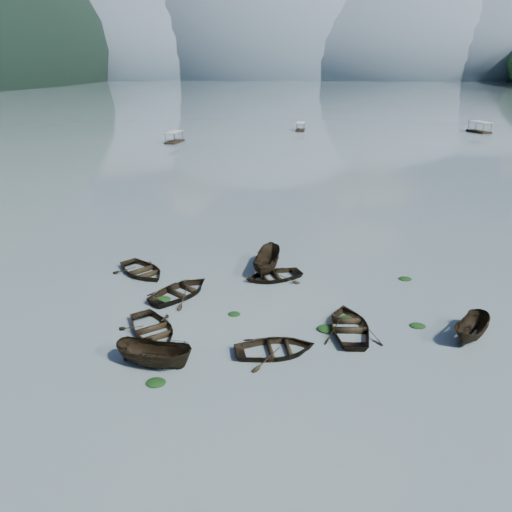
# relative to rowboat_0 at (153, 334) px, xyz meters

# --- Properties ---
(ground_plane) EXTENTS (2400.00, 2400.00, 0.00)m
(ground_plane) POSITION_rel_rowboat_0_xyz_m (5.82, -3.61, 0.00)
(ground_plane) COLOR slate
(haze_mtn_a) EXTENTS (520.00, 520.00, 280.00)m
(haze_mtn_a) POSITION_rel_rowboat_0_xyz_m (-254.18, 896.39, 0.00)
(haze_mtn_a) COLOR #475666
(haze_mtn_a) RESTS_ON ground
(haze_mtn_b) EXTENTS (520.00, 520.00, 340.00)m
(haze_mtn_b) POSITION_rel_rowboat_0_xyz_m (-54.18, 896.39, 0.00)
(haze_mtn_b) COLOR #475666
(haze_mtn_b) RESTS_ON ground
(haze_mtn_c) EXTENTS (520.00, 520.00, 260.00)m
(haze_mtn_c) POSITION_rel_rowboat_0_xyz_m (145.82, 896.39, 0.00)
(haze_mtn_c) COLOR #475666
(haze_mtn_c) RESTS_ON ground
(haze_mtn_d) EXTENTS (520.00, 520.00, 220.00)m
(haze_mtn_d) POSITION_rel_rowboat_0_xyz_m (325.82, 896.39, 0.00)
(haze_mtn_d) COLOR #475666
(haze_mtn_d) RESTS_ON ground
(rowboat_0) EXTENTS (5.67, 5.96, 1.01)m
(rowboat_0) POSITION_rel_rowboat_0_xyz_m (0.00, 0.00, 0.00)
(rowboat_0) COLOR black
(rowboat_0) RESTS_ON ground
(rowboat_1) EXTENTS (5.90, 6.23, 1.05)m
(rowboat_1) POSITION_rel_rowboat_0_xyz_m (0.54, 5.30, 0.00)
(rowboat_1) COLOR black
(rowboat_1) RESTS_ON ground
(rowboat_2) EXTENTS (4.75, 2.47, 1.75)m
(rowboat_2) POSITION_rel_rowboat_0_xyz_m (1.09, -3.24, 0.00)
(rowboat_2) COLOR black
(rowboat_2) RESTS_ON ground
(rowboat_3) EXTENTS (3.89, 5.27, 1.05)m
(rowboat_3) POSITION_rel_rowboat_0_xyz_m (12.30, 1.34, 0.00)
(rowboat_3) COLOR black
(rowboat_3) RESTS_ON ground
(rowboat_4) EXTENTS (5.43, 4.43, 0.98)m
(rowboat_4) POSITION_rel_rowboat_0_xyz_m (7.73, -1.53, 0.00)
(rowboat_4) COLOR black
(rowboat_4) RESTS_ON ground
(rowboat_5) EXTENTS (3.65, 4.15, 1.56)m
(rowboat_5) POSITION_rel_rowboat_0_xyz_m (19.62, 1.01, 0.00)
(rowboat_5) COLOR black
(rowboat_5) RESTS_ON ground
(rowboat_6) EXTENTS (6.16, 6.08, 1.05)m
(rowboat_6) POSITION_rel_rowboat_0_xyz_m (-3.40, 8.70, 0.00)
(rowboat_6) COLOR black
(rowboat_6) RESTS_ON ground
(rowboat_7) EXTENTS (5.57, 4.93, 0.95)m
(rowboat_7) POSITION_rel_rowboat_0_xyz_m (7.17, 8.63, 0.00)
(rowboat_7) COLOR black
(rowboat_7) RESTS_ON ground
(rowboat_8) EXTENTS (2.56, 5.12, 1.89)m
(rowboat_8) POSITION_rel_rowboat_0_xyz_m (6.52, 10.17, 0.00)
(rowboat_8) COLOR black
(rowboat_8) RESTS_ON ground
(weed_clump_0) EXTENTS (1.07, 0.87, 0.23)m
(weed_clump_0) POSITION_rel_rowboat_0_xyz_m (1.55, -4.78, 0.00)
(weed_clump_0) COLOR black
(weed_clump_0) RESTS_ON ground
(weed_clump_1) EXTENTS (1.13, 0.90, 0.25)m
(weed_clump_1) POSITION_rel_rowboat_0_xyz_m (-0.55, 4.44, 0.00)
(weed_clump_1) COLOR black
(weed_clump_1) RESTS_ON ground
(weed_clump_2) EXTENTS (1.28, 1.02, 0.28)m
(weed_clump_2) POSITION_rel_rowboat_0_xyz_m (10.89, 1.29, 0.00)
(weed_clump_2) COLOR black
(weed_clump_2) RESTS_ON ground
(weed_clump_3) EXTENTS (0.87, 0.74, 0.19)m
(weed_clump_3) POSITION_rel_rowboat_0_xyz_m (12.23, 2.80, 0.00)
(weed_clump_3) COLOR black
(weed_clump_3) RESTS_ON ground
(weed_clump_4) EXTENTS (1.01, 0.80, 0.21)m
(weed_clump_4) POSITION_rel_rowboat_0_xyz_m (16.74, 2.17, 0.00)
(weed_clump_4) COLOR black
(weed_clump_4) RESTS_ON ground
(weed_clump_5) EXTENTS (1.10, 0.89, 0.23)m
(weed_clump_5) POSITION_rel_rowboat_0_xyz_m (0.51, 7.35, 0.00)
(weed_clump_5) COLOR black
(weed_clump_5) RESTS_ON ground
(weed_clump_6) EXTENTS (0.85, 0.71, 0.18)m
(weed_clump_6) POSITION_rel_rowboat_0_xyz_m (4.77, 2.78, 0.00)
(weed_clump_6) COLOR black
(weed_clump_6) RESTS_ON ground
(weed_clump_7) EXTENTS (1.03, 0.82, 0.22)m
(weed_clump_7) POSITION_rel_rowboat_0_xyz_m (17.52, 9.33, 0.00)
(weed_clump_7) COLOR black
(weed_clump_7) RESTS_ON ground
(pontoon_left) EXTENTS (3.40, 6.34, 2.31)m
(pontoon_left) POSITION_rel_rowboat_0_xyz_m (-18.07, 78.77, 0.00)
(pontoon_left) COLOR black
(pontoon_left) RESTS_ON ground
(pontoon_centre) EXTENTS (2.71, 5.53, 2.05)m
(pontoon_centre) POSITION_rel_rowboat_0_xyz_m (10.39, 102.28, 0.00)
(pontoon_centre) COLOR black
(pontoon_centre) RESTS_ON ground
(pontoon_right) EXTENTS (4.70, 7.33, 2.60)m
(pontoon_right) POSITION_rel_rowboat_0_xyz_m (56.81, 102.54, 0.00)
(pontoon_right) COLOR black
(pontoon_right) RESTS_ON ground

